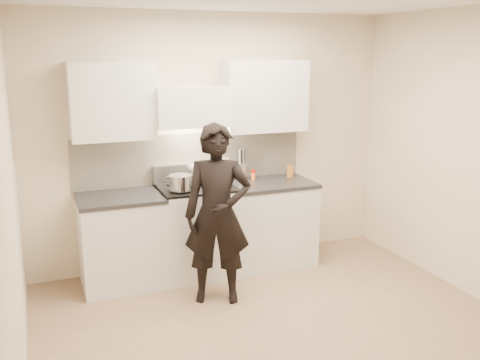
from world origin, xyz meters
The scene contains 11 objects.
ground_plane centered at (0.00, 0.00, 0.00)m, with size 4.00×4.00×0.00m, color #8A705A.
room_shell centered at (-0.06, 0.37, 1.60)m, with size 4.04×3.54×2.70m.
stove centered at (-0.30, 1.42, 0.47)m, with size 0.76×0.65×0.96m.
counter_right centered at (0.53, 1.43, 0.46)m, with size 0.92×0.67×0.92m.
counter_left centered at (-1.08, 1.43, 0.46)m, with size 0.82×0.67×0.92m.
wok centered at (-0.15, 1.57, 1.05)m, with size 0.35×0.42×0.29m.
stock_pot centered at (-0.50, 1.28, 1.04)m, with size 0.32×0.25×0.15m.
utensil_crock centered at (0.30, 1.66, 1.02)m, with size 0.12×0.12×0.33m.
spice_jar centered at (0.40, 1.58, 0.97)m, with size 0.05×0.05×0.11m.
oil_glass centered at (0.84, 1.55, 0.99)m, with size 0.08×0.08×0.13m.
person centered at (-0.30, 0.75, 0.84)m, with size 0.61×0.40×1.67m, color black.
Camera 1 is at (-1.82, -3.69, 2.28)m, focal length 40.00 mm.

